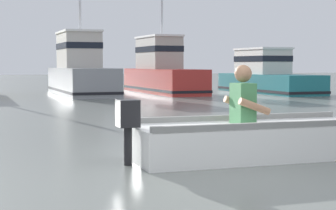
{
  "coord_description": "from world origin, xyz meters",
  "views": [
    {
      "loc": [
        -2.4,
        -4.93,
        1.2
      ],
      "look_at": [
        0.46,
        3.34,
        0.55
      ],
      "focal_mm": 59.12,
      "sensor_mm": 36.0,
      "label": 1
    }
  ],
  "objects_px": {
    "rowboat_with_person": "(258,138)",
    "moored_boat_teal": "(266,76)",
    "moored_boat_grey": "(81,71)",
    "moored_boat_red": "(162,72)"
  },
  "relations": [
    {
      "from": "moored_boat_grey",
      "to": "moored_boat_red",
      "type": "relative_size",
      "value": 0.95
    },
    {
      "from": "moored_boat_teal",
      "to": "moored_boat_grey",
      "type": "bearing_deg",
      "value": 171.05
    },
    {
      "from": "rowboat_with_person",
      "to": "moored_boat_teal",
      "type": "distance_m",
      "value": 16.52
    },
    {
      "from": "moored_boat_grey",
      "to": "moored_boat_teal",
      "type": "height_order",
      "value": "moored_boat_grey"
    },
    {
      "from": "rowboat_with_person",
      "to": "moored_boat_grey",
      "type": "xyz_separation_m",
      "value": [
        0.49,
        15.58,
        0.68
      ]
    },
    {
      "from": "moored_boat_teal",
      "to": "moored_boat_red",
      "type": "bearing_deg",
      "value": 161.43
    },
    {
      "from": "moored_boat_red",
      "to": "moored_boat_teal",
      "type": "relative_size",
      "value": 1.04
    },
    {
      "from": "moored_boat_teal",
      "to": "rowboat_with_person",
      "type": "bearing_deg",
      "value": -119.47
    },
    {
      "from": "rowboat_with_person",
      "to": "moored_boat_red",
      "type": "bearing_deg",
      "value": 75.97
    },
    {
      "from": "rowboat_with_person",
      "to": "moored_boat_grey",
      "type": "height_order",
      "value": "moored_boat_grey"
    }
  ]
}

